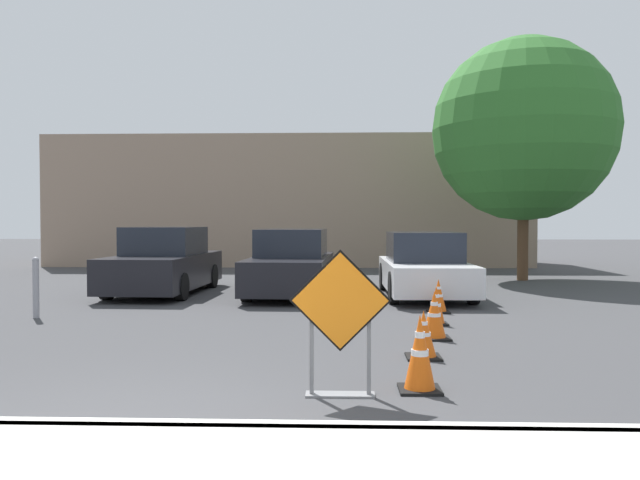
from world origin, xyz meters
The scene contains 14 objects.
ground_plane centered at (0.00, 10.00, 0.00)m, with size 96.00×96.00×0.00m, color #3D3D3F.
curb_lip centered at (0.00, 0.00, 0.07)m, with size 29.06×0.20×0.14m.
road_closed_sign centered at (1.72, 1.26, 0.80)m, with size 0.99×0.20×1.45m.
traffic_cone_nearest centered at (2.53, 1.50, 0.38)m, with size 0.42×0.42×0.78m.
traffic_cone_second centered at (2.76, 3.04, 0.29)m, with size 0.43×0.43×0.60m.
traffic_cone_third centered at (3.09, 4.35, 0.34)m, with size 0.46×0.46×0.70m.
traffic_cone_fourth centered at (3.31, 5.64, 0.32)m, with size 0.38×0.38×0.65m.
traffic_cone_fifth centered at (3.56, 7.04, 0.31)m, with size 0.41×0.41×0.64m.
parked_car_nearest centered at (-2.55, 10.05, 0.72)m, with size 1.99×4.43×1.60m.
parked_car_second centered at (0.54, 9.95, 0.70)m, with size 1.93×4.73×1.55m.
parked_car_third centered at (3.63, 9.64, 0.68)m, with size 1.87×4.44×1.48m.
bollard_nearest centered at (-3.73, 6.10, 0.58)m, with size 0.12×0.12×1.09m.
building_facade_backdrop centered at (-0.39, 21.07, 2.53)m, with size 18.77×5.00×5.06m.
street_tree_behind_lot centered at (7.08, 13.78, 4.42)m, with size 5.35×5.35×7.10m.
Camera 1 is at (1.74, -4.80, 1.71)m, focal length 35.00 mm.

